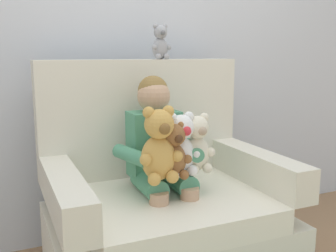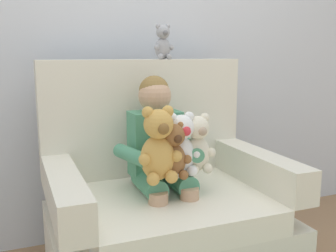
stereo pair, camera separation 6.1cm
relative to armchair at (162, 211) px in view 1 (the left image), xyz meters
The scene contains 8 objects.
back_wall 1.13m from the armchair, 90.00° to the left, with size 6.00×0.10×2.60m, color silver.
armchair is the anchor object (origin of this frame).
seated_child 0.34m from the armchair, 140.56° to the left, with size 0.45×0.39×0.82m.
plush_cream 0.41m from the armchair, 39.13° to the right, with size 0.17×0.14×0.29m.
plush_brown 0.40m from the armchair, 93.37° to the right, with size 0.16×0.13×0.27m.
plush_honey 0.44m from the armchair, 117.24° to the right, with size 0.21×0.17×0.35m.
plush_white 0.40m from the armchair, 69.31° to the right, with size 0.18×0.15×0.31m.
plush_grey_on_backrest 0.93m from the armchair, 68.67° to the left, with size 0.12×0.10×0.20m.
Camera 1 is at (-0.75, -1.73, 1.16)m, focal length 41.84 mm.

